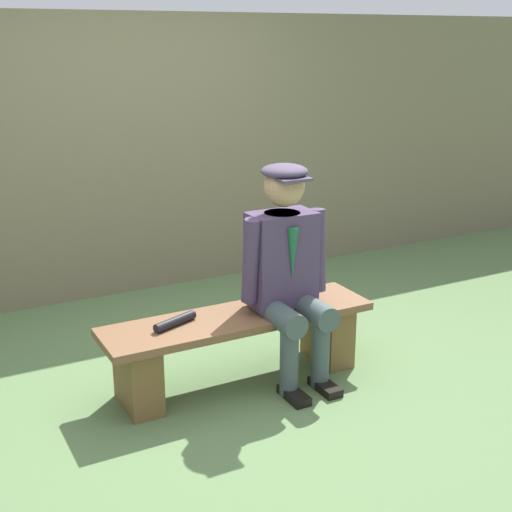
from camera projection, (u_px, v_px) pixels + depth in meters
name	position (u px, v px, depth m)	size (l,w,h in m)	color
ground_plane	(239.00, 381.00, 4.28)	(30.00, 30.00, 0.00)	#587648
bench	(239.00, 339.00, 4.20)	(1.66, 0.43, 0.44)	brown
seated_man	(287.00, 265.00, 4.14)	(0.56, 0.59, 1.32)	#433352
rolled_magazine	(175.00, 321.00, 3.99)	(0.05, 0.05, 0.29)	black
stadium_wall	(129.00, 156.00, 5.60)	(12.00, 0.24, 2.20)	#71674E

